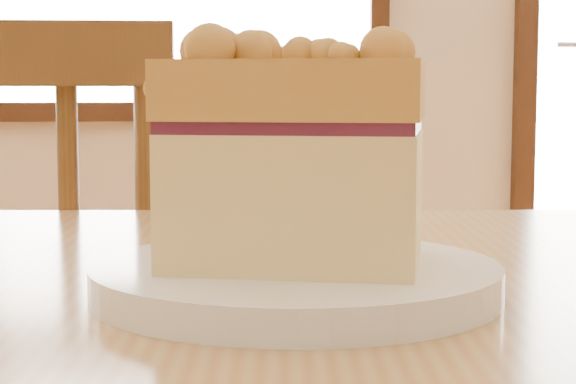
# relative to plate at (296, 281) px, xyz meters

# --- Properties ---
(plate) EXTENTS (0.22, 0.22, 0.02)m
(plate) POSITION_rel_plate_xyz_m (0.00, 0.00, 0.00)
(plate) COLOR white
(plate) RESTS_ON cafe_table_main
(cake_slice) EXTENTS (0.16, 0.13, 0.12)m
(cake_slice) POSITION_rel_plate_xyz_m (-0.00, 0.00, 0.07)
(cake_slice) COLOR #E7C982
(cake_slice) RESTS_ON plate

